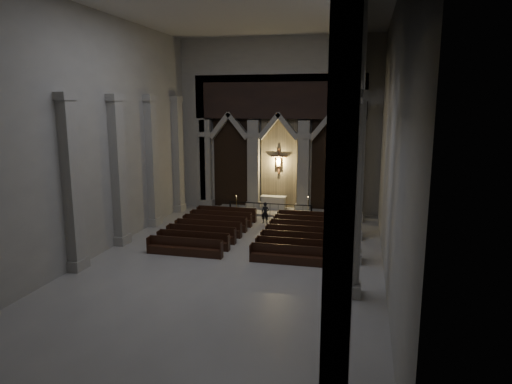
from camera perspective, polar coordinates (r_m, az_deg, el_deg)
room at (r=20.93m, az=-3.02°, el=11.16°), size 24.00×24.10×12.00m
sanctuary_wall at (r=32.18m, az=2.86°, el=9.34°), size 14.00×0.77×12.00m
right_arcade at (r=21.42m, az=12.59°, el=11.52°), size 1.00×24.00×12.00m
left_pilasters at (r=27.00m, az=-14.70°, el=2.92°), size 0.60×13.00×8.03m
sanctuary_step at (r=32.12m, az=2.44°, el=-2.45°), size 8.50×2.60×0.15m
altar at (r=32.52m, az=2.20°, el=-1.31°), size 1.81×0.72×0.92m
altar_rail at (r=30.17m, az=1.77°, el=-2.06°), size 5.57×0.09×1.10m
candle_stand_left at (r=31.89m, az=-2.45°, el=-2.06°), size 0.21×0.21×1.25m
candle_stand_right at (r=30.96m, az=6.51°, el=-2.43°), size 0.24×0.24×1.42m
pews at (r=25.91m, az=-0.31°, el=-5.25°), size 9.37×7.62×0.89m
worshipper at (r=29.14m, az=1.16°, el=-2.62°), size 0.51×0.34×1.35m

